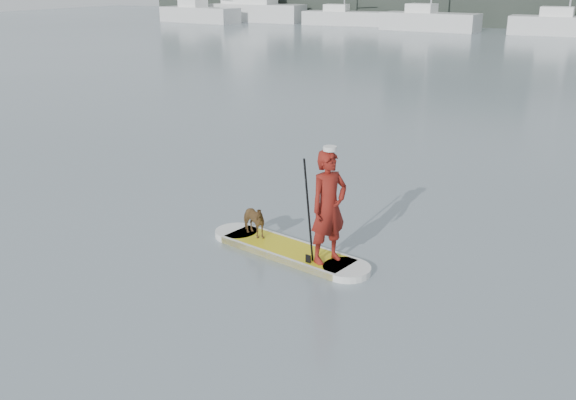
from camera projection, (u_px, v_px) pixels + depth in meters
The scene contains 11 objects.
ground at pixel (298, 185), 14.95m from camera, with size 140.00×140.00×0.00m, color slate.
paddleboard at pixel (288, 250), 11.27m from camera, with size 3.26×1.27×0.12m.
paddler at pixel (329, 207), 10.42m from camera, with size 0.69×0.45×1.90m, color maroon.
white_cap at pixel (330, 149), 10.09m from camera, with size 0.22×0.22×0.07m, color silver.
dog at pixel (252, 220), 11.65m from camera, with size 0.33×0.73×0.61m, color brown.
paddle at pixel (309, 225), 10.42m from camera, with size 0.10×0.30×2.00m.
sailboat_a at pixel (199, 13), 66.10m from camera, with size 9.04×3.75×12.74m.
sailboat_b at pixel (343, 16), 62.49m from camera, with size 8.21×3.41×11.83m.
sailboat_c at pixel (429, 20), 56.21m from camera, with size 8.59×3.36×12.09m.
sailboat_d at pixel (566, 24), 51.56m from camera, with size 9.01×3.12×13.12m.
motor_yacht_b at pixel (254, 3), 66.93m from camera, with size 10.01×3.94×6.48m.
Camera 1 is at (6.61, -12.59, 4.63)m, focal length 40.00 mm.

